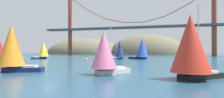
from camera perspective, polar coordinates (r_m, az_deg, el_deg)
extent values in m
plane|color=navy|center=(31.68, -19.05, -7.44)|extent=(360.00, 360.00, 0.00)
ellipsoid|color=#6B664C|center=(161.45, 10.93, -1.63)|extent=(68.26, 44.00, 34.41)
ellipsoid|color=#6B664C|center=(176.65, -8.87, -1.51)|extent=(76.47, 44.00, 29.95)
cylinder|color=brown|center=(138.79, -13.10, 7.04)|extent=(2.80, 2.80, 43.04)
cylinder|color=brown|center=(125.85, 29.52, 7.82)|extent=(2.80, 2.80, 43.04)
cube|color=#47474C|center=(123.11, 7.10, 6.76)|extent=(132.14, 6.00, 1.20)
cylinder|color=brown|center=(138.73, -10.53, 13.92)|extent=(14.03, 0.50, 10.74)
cylinder|color=brown|center=(131.54, -5.05, 10.86)|extent=(13.96, 0.50, 7.34)
cylinder|color=brown|center=(126.55, 0.86, 8.92)|extent=(13.86, 0.50, 3.93)
cylinder|color=brown|center=(123.57, 7.10, 8.34)|extent=(13.73, 0.50, 0.50)
cylinder|color=brown|center=(122.62, 13.54, 9.22)|extent=(13.86, 0.50, 3.93)
cylinder|color=brown|center=(123.88, 20.03, 11.56)|extent=(13.96, 0.50, 7.34)
cube|color=black|center=(28.10, 26.52, -7.64)|extent=(6.89, 6.63, 0.70)
cube|color=beige|center=(29.11, 28.06, -6.33)|extent=(2.87, 2.84, 0.36)
cylinder|color=#B2B2B7|center=(27.32, 25.60, 2.91)|extent=(0.14, 0.14, 9.55)
cone|color=red|center=(26.02, 23.47, 1.66)|extent=(7.36, 7.36, 7.68)
cube|color=#191E4C|center=(84.10, -22.06, -2.66)|extent=(5.10, 5.91, 0.77)
cube|color=beige|center=(83.80, -22.80, -2.28)|extent=(2.23, 2.35, 0.36)
cylinder|color=#B2B2B7|center=(84.18, -21.66, 0.23)|extent=(0.14, 0.14, 7.70)
cone|color=yellow|center=(84.54, -20.77, 0.05)|extent=(5.90, 5.90, 6.57)
cube|color=#191E4C|center=(78.71, 7.97, -2.82)|extent=(7.94, 5.08, 0.82)
cube|color=beige|center=(79.38, 7.11, -2.38)|extent=(2.94, 2.59, 0.36)
cylinder|color=#B2B2B7|center=(78.27, 8.45, 0.81)|extent=(0.14, 0.14, 9.15)
cone|color=blue|center=(77.45, 9.53, 0.52)|extent=(6.89, 6.89, 7.74)
cube|color=#191E4C|center=(36.44, -26.08, -5.84)|extent=(7.14, 4.09, 0.81)
cube|color=beige|center=(35.91, -24.28, -4.99)|extent=(2.57, 2.19, 0.36)
cylinder|color=#B2B2B7|center=(36.55, -27.05, 1.36)|extent=(0.14, 0.14, 8.35)
cone|color=orange|center=(37.20, -29.15, 1.12)|extent=(5.75, 5.75, 7.47)
cube|color=navy|center=(75.46, 1.20, -3.01)|extent=(5.26, 6.13, 0.62)
cube|color=beige|center=(74.72, 0.48, -2.66)|extent=(2.23, 2.39, 0.36)
cylinder|color=#B2B2B7|center=(75.77, 1.59, 0.24)|extent=(0.14, 0.14, 7.94)
cone|color=navy|center=(76.67, 2.43, 0.09)|extent=(5.84, 5.84, 6.96)
cube|color=#B7B2A8|center=(30.17, 0.45, -7.09)|extent=(5.02, 6.47, 0.76)
cube|color=beige|center=(30.91, 2.06, -5.88)|extent=(2.28, 2.50, 0.36)
cylinder|color=#B2B2B7|center=(29.52, -0.48, 0.52)|extent=(0.14, 0.14, 7.22)
cone|color=pink|center=(28.58, -2.63, -0.21)|extent=(5.59, 5.59, 5.87)
sphere|color=gold|center=(68.97, -8.12, -3.28)|extent=(1.10, 1.10, 1.10)
cylinder|color=black|center=(68.93, -8.12, -2.41)|extent=(0.20, 0.20, 1.60)
sphere|color=#F2EA99|center=(68.90, -8.12, -1.65)|extent=(0.24, 0.24, 0.24)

